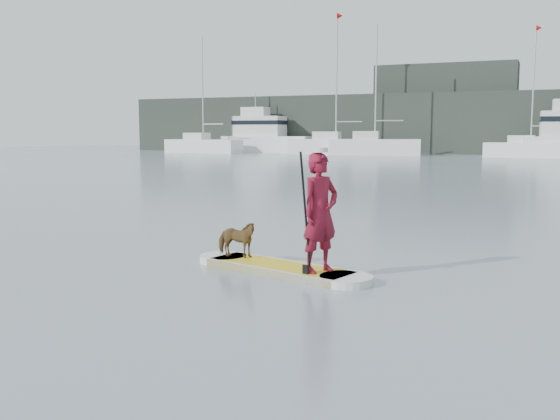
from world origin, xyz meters
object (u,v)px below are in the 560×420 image
at_px(dog, 236,239).
at_px(sailboat_d, 529,148).
at_px(paddleboard, 280,268).
at_px(sailboat_a, 203,145).
at_px(sailboat_b, 335,145).
at_px(sailboat_c, 374,146).
at_px(motor_yacht_b, 264,136).
at_px(paddler, 320,213).

bearing_deg(dog, sailboat_d, -6.09).
relative_size(paddleboard, sailboat_a, 0.27).
bearing_deg(sailboat_b, sailboat_c, -19.07).
bearing_deg(sailboat_d, dog, -90.02).
height_order(sailboat_c, motor_yacht_b, sailboat_c).
bearing_deg(motor_yacht_b, sailboat_c, -13.33).
xyz_separation_m(paddleboard, sailboat_a, (-29.17, 47.77, 0.76)).
distance_m(sailboat_a, sailboat_d, 31.60).
distance_m(sailboat_a, sailboat_c, 18.04).
xyz_separation_m(dog, sailboat_c, (-10.23, 48.23, 0.46)).
bearing_deg(sailboat_b, dog, -81.17).
relative_size(paddleboard, paddler, 1.78).
distance_m(sailboat_c, motor_yacht_b, 13.07).
bearing_deg(paddler, sailboat_b, 46.55).
height_order(sailboat_a, sailboat_b, sailboat_b).
distance_m(sailboat_d, motor_yacht_b, 26.39).
bearing_deg(paddleboard, dog, 180.00).
xyz_separation_m(paddleboard, paddler, (0.74, -0.21, 0.96)).
relative_size(paddler, motor_yacht_b, 0.19).
distance_m(sailboat_a, sailboat_b, 14.00).
distance_m(paddler, sailboat_c, 50.12).
bearing_deg(paddler, motor_yacht_b, 54.10).
bearing_deg(paddler, sailboat_a, 60.59).
height_order(paddleboard, paddler, paddler).
distance_m(sailboat_c, sailboat_d, 13.57).
bearing_deg(dog, paddleboard, -107.66).
height_order(paddler, dog, paddler).
distance_m(dog, sailboat_c, 49.31).
height_order(dog, sailboat_b, sailboat_b).
bearing_deg(sailboat_d, paddleboard, -88.94).
distance_m(paddler, sailboat_b, 52.06).
bearing_deg(sailboat_a, sailboat_d, 5.31).
bearing_deg(paddler, sailboat_c, 42.37).
bearing_deg(paddleboard, paddler, 0.00).
bearing_deg(sailboat_d, sailboat_b, -177.23).
bearing_deg(sailboat_c, paddler, -87.58).
distance_m(paddler, dog, 1.81).
height_order(paddleboard, sailboat_c, sailboat_c).
xyz_separation_m(paddler, motor_yacht_b, (-24.59, 51.66, 0.75)).
relative_size(paddler, dog, 2.45).
relative_size(paddler, sailboat_b, 0.13).
relative_size(sailboat_a, sailboat_b, 0.88).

